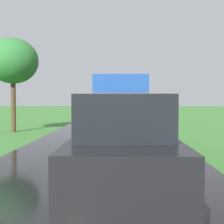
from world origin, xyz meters
TOP-DOWN VIEW (x-y plane):
  - banana_truck_near at (0.67, 12.11)m, footprint 2.38×5.82m
  - banana_truck_far at (0.55, 23.92)m, footprint 2.38×5.81m
  - roadside_tree_near_left at (-5.65, 18.91)m, footprint 2.98×2.98m
  - following_car at (0.69, 6.06)m, footprint 1.74×4.10m

SIDE VIEW (x-z plane):
  - following_car at x=0.69m, z-range 0.11..2.03m
  - banana_truck_far at x=0.55m, z-range 0.06..2.86m
  - banana_truck_near at x=0.67m, z-range 0.08..2.88m
  - roadside_tree_near_left at x=-5.65m, z-range 1.42..6.99m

